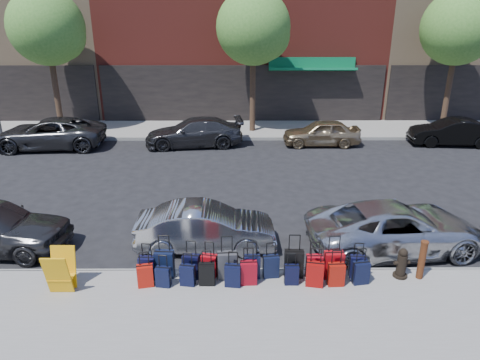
{
  "coord_description": "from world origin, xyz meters",
  "views": [
    {
      "loc": [
        -0.32,
        -13.57,
        5.95
      ],
      "look_at": [
        -0.25,
        -1.5,
        1.38
      ],
      "focal_mm": 32.0,
      "sensor_mm": 36.0,
      "label": 1
    }
  ],
  "objects_px": {
    "bollard": "(422,259)",
    "car_far_0": "(49,133)",
    "tree_center": "(256,30)",
    "display_rack": "(61,271)",
    "tree_left": "(50,30)",
    "fire_hydrant": "(402,264)",
    "car_far_2": "(321,133)",
    "car_far_3": "(452,132)",
    "suitcase_front_5": "(252,267)",
    "car_near_1": "(206,227)",
    "car_near_2": "(395,228)",
    "tree_right": "(461,29)",
    "car_far_1": "(194,132)"
  },
  "relations": [
    {
      "from": "suitcase_front_5",
      "to": "car_far_3",
      "type": "bearing_deg",
      "value": 46.68
    },
    {
      "from": "car_far_0",
      "to": "tree_center",
      "type": "bearing_deg",
      "value": 101.85
    },
    {
      "from": "fire_hydrant",
      "to": "car_far_1",
      "type": "height_order",
      "value": "car_far_1"
    },
    {
      "from": "display_rack",
      "to": "tree_left",
      "type": "bearing_deg",
      "value": 111.06
    },
    {
      "from": "tree_left",
      "to": "car_far_0",
      "type": "xyz_separation_m",
      "value": [
        0.4,
        -2.87,
        -4.68
      ]
    },
    {
      "from": "car_far_0",
      "to": "car_near_1",
      "type": "bearing_deg",
      "value": 36.21
    },
    {
      "from": "bollard",
      "to": "car_far_3",
      "type": "height_order",
      "value": "car_far_3"
    },
    {
      "from": "car_far_0",
      "to": "car_far_2",
      "type": "height_order",
      "value": "car_far_0"
    },
    {
      "from": "car_far_0",
      "to": "car_far_2",
      "type": "xyz_separation_m",
      "value": [
        13.3,
        0.39,
        -0.09
      ]
    },
    {
      "from": "tree_left",
      "to": "bollard",
      "type": "xyz_separation_m",
      "value": [
        13.87,
        -14.38,
        -4.76
      ]
    },
    {
      "from": "fire_hydrant",
      "to": "display_rack",
      "type": "height_order",
      "value": "display_rack"
    },
    {
      "from": "tree_right",
      "to": "bollard",
      "type": "distance_m",
      "value": 16.74
    },
    {
      "from": "tree_left",
      "to": "suitcase_front_5",
      "type": "xyz_separation_m",
      "value": [
        9.87,
        -14.33,
        -4.97
      ]
    },
    {
      "from": "tree_center",
      "to": "display_rack",
      "type": "xyz_separation_m",
      "value": [
        -4.94,
        -14.81,
        -4.77
      ]
    },
    {
      "from": "bollard",
      "to": "car_far_0",
      "type": "height_order",
      "value": "car_far_0"
    },
    {
      "from": "suitcase_front_5",
      "to": "car_near_2",
      "type": "xyz_separation_m",
      "value": [
        3.93,
        1.57,
        0.22
      ]
    },
    {
      "from": "tree_center",
      "to": "tree_left",
      "type": "bearing_deg",
      "value": 180.0
    },
    {
      "from": "car_near_1",
      "to": "car_far_0",
      "type": "distance_m",
      "value": 12.81
    },
    {
      "from": "suitcase_front_5",
      "to": "car_far_1",
      "type": "height_order",
      "value": "car_far_1"
    },
    {
      "from": "display_rack",
      "to": "car_far_0",
      "type": "distance_m",
      "value": 13.01
    },
    {
      "from": "suitcase_front_5",
      "to": "display_rack",
      "type": "relative_size",
      "value": 0.95
    },
    {
      "from": "bollard",
      "to": "car_far_3",
      "type": "relative_size",
      "value": 0.24
    },
    {
      "from": "tree_center",
      "to": "car_far_3",
      "type": "bearing_deg",
      "value": -14.43
    },
    {
      "from": "tree_right",
      "to": "car_far_2",
      "type": "height_order",
      "value": "tree_right"
    },
    {
      "from": "tree_right",
      "to": "car_far_0",
      "type": "xyz_separation_m",
      "value": [
        -20.6,
        -2.87,
        -4.68
      ]
    },
    {
      "from": "car_near_1",
      "to": "car_far_1",
      "type": "height_order",
      "value": "car_far_1"
    },
    {
      "from": "car_far_2",
      "to": "fire_hydrant",
      "type": "bearing_deg",
      "value": -1.37
    },
    {
      "from": "tree_right",
      "to": "display_rack",
      "type": "height_order",
      "value": "tree_right"
    },
    {
      "from": "car_far_1",
      "to": "car_far_3",
      "type": "bearing_deg",
      "value": 83.48
    },
    {
      "from": "display_rack",
      "to": "car_far_1",
      "type": "bearing_deg",
      "value": 81.96
    },
    {
      "from": "car_near_2",
      "to": "car_far_2",
      "type": "distance_m",
      "value": 10.28
    },
    {
      "from": "tree_right",
      "to": "car_far_2",
      "type": "relative_size",
      "value": 1.93
    },
    {
      "from": "tree_center",
      "to": "car_far_2",
      "type": "distance_m",
      "value": 6.25
    },
    {
      "from": "car_near_2",
      "to": "car_far_2",
      "type": "bearing_deg",
      "value": -6.73
    },
    {
      "from": "tree_right",
      "to": "car_far_2",
      "type": "distance_m",
      "value": 9.07
    },
    {
      "from": "fire_hydrant",
      "to": "car_near_1",
      "type": "distance_m",
      "value": 5.05
    },
    {
      "from": "tree_center",
      "to": "display_rack",
      "type": "relative_size",
      "value": 7.37
    },
    {
      "from": "car_far_1",
      "to": "car_far_0",
      "type": "bearing_deg",
      "value": -94.25
    },
    {
      "from": "bollard",
      "to": "car_far_0",
      "type": "xyz_separation_m",
      "value": [
        -13.47,
        11.51,
        0.07
      ]
    },
    {
      "from": "tree_center",
      "to": "car_far_0",
      "type": "bearing_deg",
      "value": -164.16
    },
    {
      "from": "tree_center",
      "to": "bollard",
      "type": "height_order",
      "value": "tree_center"
    },
    {
      "from": "bollard",
      "to": "tree_left",
      "type": "bearing_deg",
      "value": 133.96
    },
    {
      "from": "bollard",
      "to": "car_far_1",
      "type": "distance_m",
      "value": 13.48
    },
    {
      "from": "car_near_1",
      "to": "car_far_3",
      "type": "bearing_deg",
      "value": -50.15
    },
    {
      "from": "car_near_1",
      "to": "car_far_0",
      "type": "height_order",
      "value": "car_far_0"
    },
    {
      "from": "tree_center",
      "to": "tree_right",
      "type": "xyz_separation_m",
      "value": [
        10.5,
        0.0,
        0.0
      ]
    },
    {
      "from": "car_far_2",
      "to": "suitcase_front_5",
      "type": "bearing_deg",
      "value": -17.96
    },
    {
      "from": "suitcase_front_5",
      "to": "car_near_1",
      "type": "xyz_separation_m",
      "value": [
        -1.2,
        1.68,
        0.18
      ]
    },
    {
      "from": "tree_center",
      "to": "car_far_2",
      "type": "bearing_deg",
      "value": -37.72
    },
    {
      "from": "display_rack",
      "to": "car_far_1",
      "type": "xyz_separation_m",
      "value": [
        1.84,
        12.26,
        0.05
      ]
    }
  ]
}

